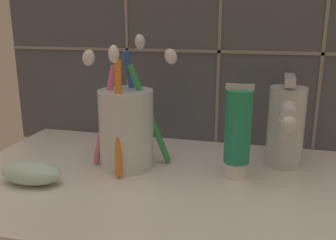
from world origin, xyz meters
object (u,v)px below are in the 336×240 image
Objects in this scene: sink_faucet at (286,124)px; soap_bar at (31,173)px; toothbrush_cup at (127,126)px; toothpaste_tube at (238,132)px.

soap_bar is (-32.03, -14.03, -4.92)cm from sink_faucet.
toothbrush_cup reaches higher than toothpaste_tube.
toothpaste_tube is 1.53× the size of soap_bar.
toothbrush_cup is at bearing 179.92° from toothpaste_tube.
toothbrush_cup is 1.43× the size of sink_faucet.
toothpaste_tube reaches higher than soap_bar.
toothpaste_tube is 8.37cm from sink_faucet.
toothbrush_cup is 22.59cm from sink_faucet.
toothbrush_cup is at bearing 40.56° from soap_bar.
sink_faucet is (6.39, 5.41, 0.10)cm from toothpaste_tube.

